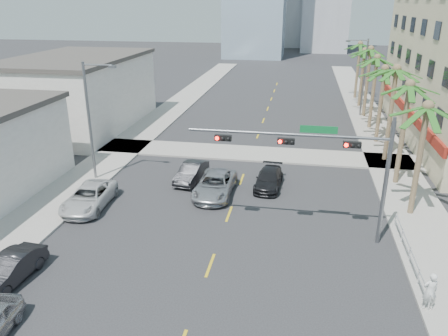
% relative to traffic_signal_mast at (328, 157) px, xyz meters
% --- Properties ---
extents(ground, '(260.00, 260.00, 0.00)m').
position_rel_traffic_signal_mast_xyz_m(ground, '(-5.78, -7.95, -5.06)').
color(ground, '#262628').
rests_on(ground, ground).
extents(sidewalk_right, '(4.00, 120.00, 0.15)m').
position_rel_traffic_signal_mast_xyz_m(sidewalk_right, '(6.22, 12.05, -4.99)').
color(sidewalk_right, gray).
rests_on(sidewalk_right, ground).
extents(sidewalk_left, '(4.00, 120.00, 0.15)m').
position_rel_traffic_signal_mast_xyz_m(sidewalk_left, '(-17.78, 12.05, -4.99)').
color(sidewalk_left, gray).
rests_on(sidewalk_left, ground).
extents(sidewalk_cross, '(80.00, 4.00, 0.15)m').
position_rel_traffic_signal_mast_xyz_m(sidewalk_cross, '(-5.78, 14.05, -4.99)').
color(sidewalk_cross, gray).
rests_on(sidewalk_cross, ground).
extents(building_left_far, '(11.00, 18.00, 7.20)m').
position_rel_traffic_signal_mast_xyz_m(building_left_far, '(-25.28, 20.05, -1.46)').
color(building_left_far, beige).
rests_on(building_left_far, ground).
extents(traffic_signal_mast, '(11.12, 0.54, 7.20)m').
position_rel_traffic_signal_mast_xyz_m(traffic_signal_mast, '(0.00, 0.00, 0.00)').
color(traffic_signal_mast, slate).
rests_on(traffic_signal_mast, ground).
extents(palm_tree_0, '(4.80, 4.80, 7.80)m').
position_rel_traffic_signal_mast_xyz_m(palm_tree_0, '(5.82, 4.05, 2.02)').
color(palm_tree_0, brown).
rests_on(palm_tree_0, ground).
extents(palm_tree_1, '(4.80, 4.80, 8.16)m').
position_rel_traffic_signal_mast_xyz_m(palm_tree_1, '(5.82, 9.25, 2.37)').
color(palm_tree_1, brown).
rests_on(palm_tree_1, ground).
extents(palm_tree_2, '(4.80, 4.80, 8.52)m').
position_rel_traffic_signal_mast_xyz_m(palm_tree_2, '(5.82, 14.45, 2.72)').
color(palm_tree_2, brown).
rests_on(palm_tree_2, ground).
extents(palm_tree_3, '(4.80, 4.80, 7.80)m').
position_rel_traffic_signal_mast_xyz_m(palm_tree_3, '(5.82, 19.65, 2.02)').
color(palm_tree_3, brown).
rests_on(palm_tree_3, ground).
extents(palm_tree_4, '(4.80, 4.80, 8.16)m').
position_rel_traffic_signal_mast_xyz_m(palm_tree_4, '(5.82, 24.85, 2.37)').
color(palm_tree_4, brown).
rests_on(palm_tree_4, ground).
extents(palm_tree_5, '(4.80, 4.80, 8.52)m').
position_rel_traffic_signal_mast_xyz_m(palm_tree_5, '(5.82, 30.05, 2.72)').
color(palm_tree_5, brown).
rests_on(palm_tree_5, ground).
extents(palm_tree_6, '(4.80, 4.80, 7.80)m').
position_rel_traffic_signal_mast_xyz_m(palm_tree_6, '(5.82, 35.25, 2.02)').
color(palm_tree_6, brown).
rests_on(palm_tree_6, ground).
extents(palm_tree_7, '(4.80, 4.80, 8.16)m').
position_rel_traffic_signal_mast_xyz_m(palm_tree_7, '(5.82, 40.45, 2.37)').
color(palm_tree_7, brown).
rests_on(palm_tree_7, ground).
extents(streetlight_left, '(2.55, 0.25, 9.00)m').
position_rel_traffic_signal_mast_xyz_m(streetlight_left, '(-16.78, 6.05, -0.00)').
color(streetlight_left, slate).
rests_on(streetlight_left, ground).
extents(streetlight_right, '(2.55, 0.25, 9.00)m').
position_rel_traffic_signal_mast_xyz_m(streetlight_right, '(5.21, 30.05, -0.00)').
color(streetlight_right, slate).
rests_on(streetlight_right, ground).
extents(guardrail, '(0.08, 8.08, 1.00)m').
position_rel_traffic_signal_mast_xyz_m(guardrail, '(4.52, -1.95, -4.39)').
color(guardrail, silver).
rests_on(guardrail, ground).
extents(car_parked_mid, '(1.76, 4.29, 1.38)m').
position_rel_traffic_signal_mast_xyz_m(car_parked_mid, '(-15.18, -7.05, -4.37)').
color(car_parked_mid, black).
rests_on(car_parked_mid, ground).
extents(car_parked_far, '(2.71, 5.41, 1.47)m').
position_rel_traffic_signal_mast_xyz_m(car_parked_far, '(-15.18, 1.41, -4.33)').
color(car_parked_far, silver).
rests_on(car_parked_far, ground).
extents(car_lane_left, '(2.00, 4.38, 1.39)m').
position_rel_traffic_signal_mast_xyz_m(car_lane_left, '(-9.57, 7.07, -4.36)').
color(car_lane_left, black).
rests_on(car_lane_left, ground).
extents(car_lane_center, '(2.59, 5.50, 1.52)m').
position_rel_traffic_signal_mast_xyz_m(car_lane_center, '(-7.28, 4.88, -4.30)').
color(car_lane_center, '#AFAFB4').
rests_on(car_lane_center, ground).
extents(car_lane_right, '(2.07, 4.56, 1.30)m').
position_rel_traffic_signal_mast_xyz_m(car_lane_right, '(-3.61, 6.92, -4.41)').
color(car_lane_right, black).
rests_on(car_lane_right, ground).
extents(pedestrian, '(0.75, 0.58, 1.84)m').
position_rel_traffic_signal_mast_xyz_m(pedestrian, '(4.52, -5.78, -3.99)').
color(pedestrian, silver).
rests_on(pedestrian, sidewalk_right).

